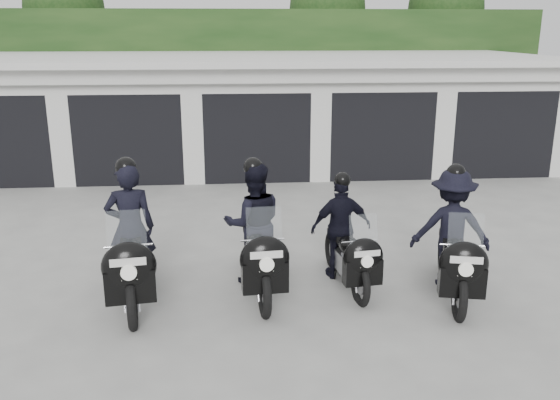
{
  "coord_description": "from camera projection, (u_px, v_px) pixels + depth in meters",
  "views": [
    {
      "loc": [
        -0.6,
        -8.78,
        3.7
      ],
      "look_at": [
        0.14,
        0.28,
        1.05
      ],
      "focal_mm": 38.0,
      "sensor_mm": 36.0,
      "label": 1
    }
  ],
  "objects": [
    {
      "name": "ground",
      "position": [
        273.0,
        268.0,
        9.48
      ],
      "size": [
        80.0,
        80.0,
        0.0
      ],
      "primitive_type": "plane",
      "color": "#999994",
      "rests_on": "ground"
    },
    {
      "name": "police_bike_b",
      "position": [
        256.0,
        234.0,
        8.57
      ],
      "size": [
        0.95,
        2.27,
        1.97
      ],
      "rotation": [
        0.0,
        0.0,
        0.08
      ],
      "color": "black",
      "rests_on": "ground"
    },
    {
      "name": "background_vegetation",
      "position": [
        258.0,
        55.0,
        21.1
      ],
      "size": [
        20.0,
        3.9,
        5.8
      ],
      "color": "#163312",
      "rests_on": "ground"
    },
    {
      "name": "police_bike_a",
      "position": [
        131.0,
        245.0,
        8.18
      ],
      "size": [
        0.9,
        2.34,
        2.05
      ],
      "rotation": [
        0.0,
        0.0,
        0.14
      ],
      "color": "black",
      "rests_on": "ground"
    },
    {
      "name": "police_bike_c",
      "position": [
        344.0,
        236.0,
        8.81
      ],
      "size": [
        0.99,
        1.96,
        1.71
      ],
      "rotation": [
        0.0,
        0.0,
        0.13
      ],
      "color": "black",
      "rests_on": "ground"
    },
    {
      "name": "police_bike_d",
      "position": [
        453.0,
        237.0,
        8.47
      ],
      "size": [
        1.24,
        2.17,
        1.91
      ],
      "rotation": [
        0.0,
        0.0,
        -0.21
      ],
      "color": "black",
      "rests_on": "ground"
    },
    {
      "name": "garage_block",
      "position": [
        253.0,
        111.0,
        16.79
      ],
      "size": [
        16.4,
        6.8,
        2.96
      ],
      "color": "silver",
      "rests_on": "ground"
    }
  ]
}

